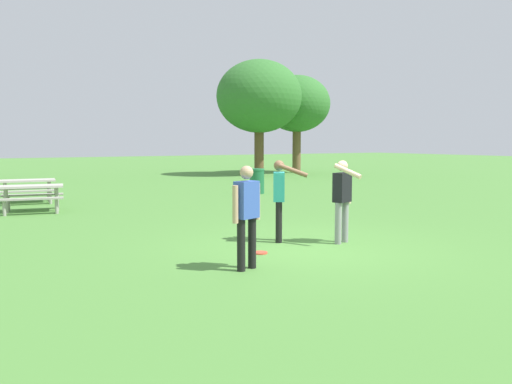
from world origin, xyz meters
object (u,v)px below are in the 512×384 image
trash_can_beside_table (257,181)px  tree_broad_center (259,97)px  person_catcher (247,210)px  frisbee (260,253)px  person_thrower (343,195)px  person_bystander (280,194)px  picnic_table_far (27,186)px  picnic_table_near (31,193)px  tree_far_right (297,104)px

trash_can_beside_table → tree_broad_center: size_ratio=0.14×
person_catcher → frisbee: (0.81, 0.91, -0.93)m
frisbee → person_thrower: bearing=-0.4°
person_catcher → person_bystander: bearing=44.0°
person_bystander → frisbee: 1.54m
frisbee → picnic_table_far: (-2.44, 10.52, 0.55)m
person_thrower → frisbee: person_thrower is taller
picnic_table_far → picnic_table_near: bearing=-95.3°
picnic_table_near → tree_far_right: 21.11m
trash_can_beside_table → tree_far_right: 14.15m
picnic_table_near → person_bystander: bearing=-63.8°
frisbee → trash_can_beside_table: (5.60, 9.33, 0.47)m
frisbee → tree_far_right: 24.77m
frisbee → trash_can_beside_table: bearing=59.0°
picnic_table_far → tree_far_right: tree_far_right is taller
tree_broad_center → picnic_table_far: bearing=-149.3°
person_thrower → picnic_table_far: (-4.34, 10.53, -0.40)m
person_thrower → picnic_table_far: size_ratio=0.88×
picnic_table_far → person_catcher: bearing=-81.9°
picnic_table_far → trash_can_beside_table: 8.13m
picnic_table_near → tree_broad_center: bearing=37.2°
trash_can_beside_table → person_thrower: bearing=-111.6°
picnic_table_far → tree_broad_center: (13.95, 8.30, 4.05)m
trash_can_beside_table → person_bystander: bearing=-118.6°
person_bystander → tree_far_right: (13.78, 18.68, 3.37)m
person_catcher → trash_can_beside_table: (6.41, 10.24, -0.46)m
person_thrower → tree_far_right: size_ratio=0.27×
person_thrower → person_bystander: bearing=141.1°
picnic_table_near → trash_can_beside_table: trash_can_beside_table is taller
picnic_table_far → trash_can_beside_table: size_ratio=1.94×
person_thrower → person_catcher: same height
person_thrower → person_bystander: size_ratio=1.00×
person_thrower → tree_broad_center: 21.45m
picnic_table_far → trash_can_beside_table: (8.04, -1.18, -0.08)m
picnic_table_far → tree_far_right: (17.15, 8.94, 3.77)m
person_catcher → person_bystander: 2.42m
frisbee → tree_broad_center: size_ratio=0.04×
picnic_table_far → trash_can_beside_table: bearing=-8.4°
tree_broad_center → person_catcher: bearing=-122.0°
picnic_table_far → trash_can_beside_table: trash_can_beside_table is taller
tree_broad_center → frisbee: bearing=-121.5°
picnic_table_near → trash_can_beside_table: 8.36m
trash_can_beside_table → tree_far_right: size_ratio=0.16×
person_bystander → tree_far_right: 23.46m
person_thrower → person_catcher: bearing=-161.7°
picnic_table_near → tree_broad_center: 18.24m
person_bystander → picnic_table_far: size_ratio=0.88×
tree_broad_center → tree_far_right: tree_broad_center is taller
person_thrower → frisbee: 2.13m
frisbee → tree_far_right: tree_far_right is taller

